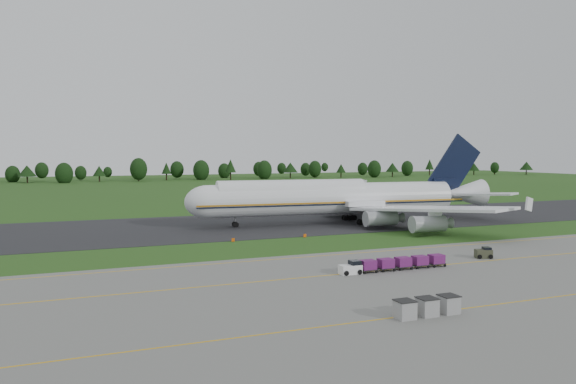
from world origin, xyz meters
name	(u,v)px	position (x,y,z in m)	size (l,w,h in m)	color
ground	(303,245)	(0.00, 0.00, 0.00)	(600.00, 600.00, 0.00)	#224915
apron	(431,294)	(0.00, -34.00, 0.03)	(300.00, 52.00, 0.06)	slate
taxiway	(249,224)	(0.00, 28.00, 0.04)	(300.00, 40.00, 0.08)	black
apron_markings	(394,279)	(0.00, -26.98, 0.06)	(300.00, 30.20, 0.01)	#D69C0C
tree_line	(128,171)	(-3.91, 220.26, 5.67)	(528.60, 23.34, 11.41)	black
aircraft	(339,198)	(18.19, 22.86, 5.48)	(68.48, 66.42, 19.20)	white
baggage_train	(392,264)	(2.65, -22.37, 0.89)	(15.10, 1.60, 1.54)	white
utility_cart	(483,254)	(19.06, -20.17, 0.66)	(2.56, 2.03, 1.23)	#373A29
uld_row	(427,307)	(-5.30, -40.64, 0.90)	(6.50, 1.70, 1.68)	gray
edge_markers	(270,238)	(-2.91, 7.50, 0.27)	(13.67, 0.30, 0.60)	#DD5307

